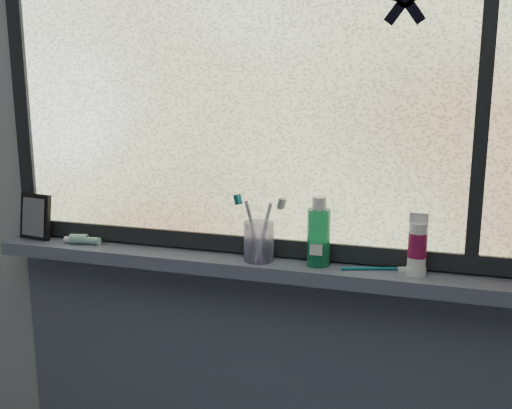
{
  "coord_description": "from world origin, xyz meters",
  "views": [
    {
      "loc": [
        0.5,
        -0.26,
        1.5
      ],
      "look_at": [
        0.08,
        1.05,
        1.22
      ],
      "focal_mm": 40.0,
      "sensor_mm": 36.0,
      "label": 1
    }
  ],
  "objects_px": {
    "vanity_mirror": "(36,216)",
    "toothbrush_cup": "(259,241)",
    "cream_tube": "(418,242)",
    "mouthwash_bottle": "(319,231)"
  },
  "relations": [
    {
      "from": "mouthwash_bottle",
      "to": "toothbrush_cup",
      "type": "bearing_deg",
      "value": -176.96
    },
    {
      "from": "toothbrush_cup",
      "to": "cream_tube",
      "type": "height_order",
      "value": "cream_tube"
    },
    {
      "from": "vanity_mirror",
      "to": "toothbrush_cup",
      "type": "xyz_separation_m",
      "value": [
        0.76,
        -0.01,
        -0.02
      ]
    },
    {
      "from": "vanity_mirror",
      "to": "toothbrush_cup",
      "type": "relative_size",
      "value": 1.31
    },
    {
      "from": "vanity_mirror",
      "to": "mouthwash_bottle",
      "type": "xyz_separation_m",
      "value": [
        0.93,
        -0.0,
        0.02
      ]
    },
    {
      "from": "vanity_mirror",
      "to": "cream_tube",
      "type": "xyz_separation_m",
      "value": [
        1.19,
        -0.01,
        0.02
      ]
    },
    {
      "from": "toothbrush_cup",
      "to": "cream_tube",
      "type": "distance_m",
      "value": 0.43
    },
    {
      "from": "vanity_mirror",
      "to": "mouthwash_bottle",
      "type": "bearing_deg",
      "value": 7.71
    },
    {
      "from": "vanity_mirror",
      "to": "cream_tube",
      "type": "relative_size",
      "value": 1.24
    },
    {
      "from": "vanity_mirror",
      "to": "toothbrush_cup",
      "type": "bearing_deg",
      "value": 6.98
    }
  ]
}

